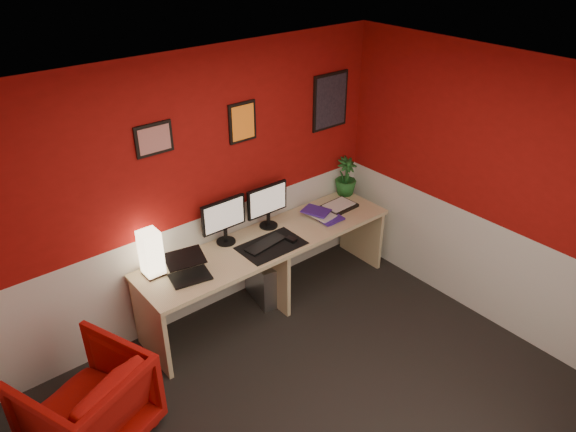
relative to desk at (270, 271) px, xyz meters
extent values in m
cube|color=black|center=(-0.54, -1.41, -0.36)|extent=(4.00, 3.50, 0.01)
cube|color=white|center=(-0.54, -1.41, 2.13)|extent=(4.00, 3.50, 0.01)
cube|color=#99110E|center=(-0.54, 0.34, 0.89)|extent=(4.00, 0.01, 2.50)
cube|color=#99110E|center=(1.46, -1.41, 0.89)|extent=(0.01, 3.50, 2.50)
cube|color=silver|center=(-0.54, 0.34, 0.14)|extent=(4.00, 0.01, 1.00)
cube|color=silver|center=(1.46, -1.41, 0.14)|extent=(0.01, 3.50, 1.00)
cube|color=tan|center=(0.00, 0.00, 0.00)|extent=(2.60, 0.65, 0.73)
cube|color=#FFE5B2|center=(-1.10, 0.18, 0.56)|extent=(0.16, 0.16, 0.40)
cube|color=black|center=(-0.88, -0.06, 0.47)|extent=(0.37, 0.29, 0.22)
cube|color=black|center=(-0.34, 0.22, 0.66)|extent=(0.45, 0.06, 0.58)
cube|color=black|center=(0.15, 0.20, 0.66)|extent=(0.45, 0.06, 0.58)
cube|color=black|center=(-0.05, -0.10, 0.37)|extent=(0.60, 0.38, 0.01)
cube|color=black|center=(-0.09, -0.06, 0.38)|extent=(0.44, 0.20, 0.02)
cube|color=black|center=(0.14, -0.15, 0.39)|extent=(0.08, 0.11, 0.03)
imported|color=#3C2095|center=(0.58, -0.03, 0.38)|extent=(0.26, 0.33, 0.03)
imported|color=silver|center=(0.55, -0.01, 0.40)|extent=(0.22, 0.28, 0.02)
imported|color=#3C2095|center=(0.54, 0.01, 0.43)|extent=(0.28, 0.32, 0.02)
cube|color=black|center=(0.94, 0.04, 0.38)|extent=(0.36, 0.27, 0.03)
imported|color=#19591E|center=(1.22, 0.23, 0.57)|extent=(0.23, 0.23, 0.41)
cube|color=#99999E|center=(-0.02, 0.09, -0.14)|extent=(0.28, 0.48, 0.45)
imported|color=#AF0F09|center=(-1.99, -0.44, -0.01)|extent=(0.99, 1.00, 0.71)
cube|color=red|center=(-0.87, 0.33, 1.49)|extent=(0.32, 0.02, 0.26)
cube|color=orange|center=(-0.02, 0.33, 1.44)|extent=(0.28, 0.02, 0.36)
cube|color=black|center=(1.04, 0.33, 1.42)|extent=(0.44, 0.02, 0.56)
camera|label=1|loc=(-2.58, -3.44, 3.04)|focal=33.60mm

